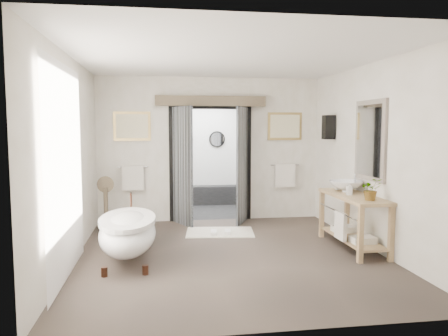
{
  "coord_description": "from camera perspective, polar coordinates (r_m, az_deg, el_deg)",
  "views": [
    {
      "loc": [
        -1.02,
        -6.3,
        1.91
      ],
      "look_at": [
        0.0,
        0.6,
        1.25
      ],
      "focal_mm": 35.0,
      "sensor_mm": 36.0,
      "label": 1
    }
  ],
  "objects": [
    {
      "name": "plant",
      "position": [
        6.64,
        18.64,
        -2.65
      ],
      "size": [
        0.31,
        0.27,
        0.33
      ],
      "primitive_type": "imported",
      "rotation": [
        0.0,
        0.0,
        -0.06
      ],
      "color": "gray",
      "rests_on": "vanity"
    },
    {
      "name": "shower_room",
      "position": [
        10.39,
        -2.74,
        -0.14
      ],
      "size": [
        2.22,
        2.01,
        2.51
      ],
      "color": "#242425",
      "rests_on": "ground_plane"
    },
    {
      "name": "soap_bottle_a",
      "position": [
        7.08,
        16.05,
        -2.63
      ],
      "size": [
        0.11,
        0.11,
        0.19
      ],
      "primitive_type": "imported",
      "rotation": [
        0.0,
        0.0,
        -0.29
      ],
      "color": "gray",
      "rests_on": "vanity"
    },
    {
      "name": "pedestal_mirror",
      "position": [
        8.26,
        -15.16,
        -5.05
      ],
      "size": [
        0.3,
        0.2,
        1.02
      ],
      "color": "brown",
      "rests_on": "ground_plane"
    },
    {
      "name": "ground_plane",
      "position": [
        6.66,
        0.77,
        -11.26
      ],
      "size": [
        5.0,
        5.0,
        0.0
      ],
      "primitive_type": "plane",
      "color": "brown"
    },
    {
      "name": "room_shell",
      "position": [
        6.25,
        0.66,
        4.93
      ],
      "size": [
        4.52,
        5.02,
        2.91
      ],
      "color": "silver",
      "rests_on": "ground_plane"
    },
    {
      "name": "soap_bottle_b",
      "position": [
        7.62,
        14.64,
        -2.07
      ],
      "size": [
        0.17,
        0.17,
        0.18
      ],
      "primitive_type": "imported",
      "rotation": [
        0.0,
        0.0,
        -0.23
      ],
      "color": "gray",
      "rests_on": "vanity"
    },
    {
      "name": "basin",
      "position": [
        7.39,
        15.64,
        -2.32
      ],
      "size": [
        0.68,
        0.68,
        0.19
      ],
      "primitive_type": "imported",
      "rotation": [
        0.0,
        0.0,
        -0.32
      ],
      "color": "white",
      "rests_on": "vanity"
    },
    {
      "name": "vanity",
      "position": [
        7.16,
        16.38,
        -6.12
      ],
      "size": [
        0.57,
        1.6,
        0.85
      ],
      "color": "tan",
      "rests_on": "ground_plane"
    },
    {
      "name": "rug",
      "position": [
        7.98,
        -0.54,
        -8.38
      ],
      "size": [
        1.29,
        0.94,
        0.01
      ],
      "primitive_type": "cube",
      "rotation": [
        0.0,
        0.0,
        -0.12
      ],
      "color": "silver",
      "rests_on": "ground_plane"
    },
    {
      "name": "back_wall_dressing",
      "position": [
        8.68,
        -1.66,
        3.12
      ],
      "size": [
        3.82,
        0.77,
        2.52
      ],
      "color": "black",
      "rests_on": "ground_plane"
    },
    {
      "name": "slippers",
      "position": [
        7.86,
        -0.44,
        -8.35
      ],
      "size": [
        0.4,
        0.29,
        0.05
      ],
      "color": "white",
      "rests_on": "rug"
    },
    {
      "name": "clawfoot_tub",
      "position": [
        6.41,
        -12.45,
        -8.17
      ],
      "size": [
        0.79,
        1.76,
        0.86
      ],
      "color": "#3E2116",
      "rests_on": "ground_plane"
    }
  ]
}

